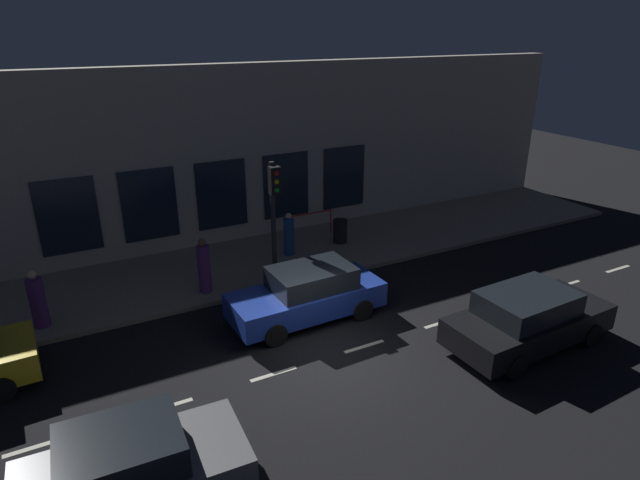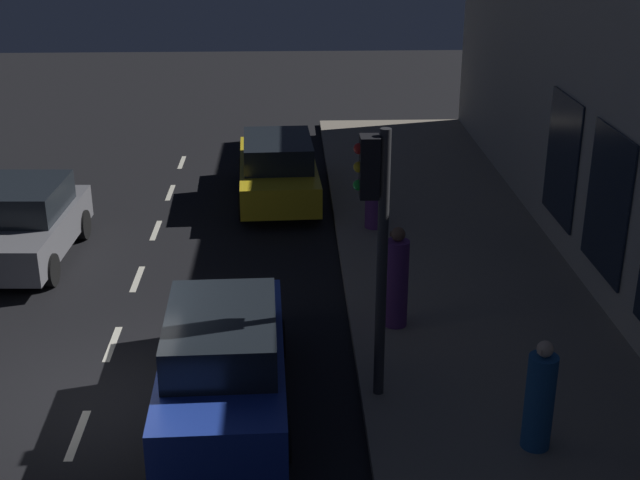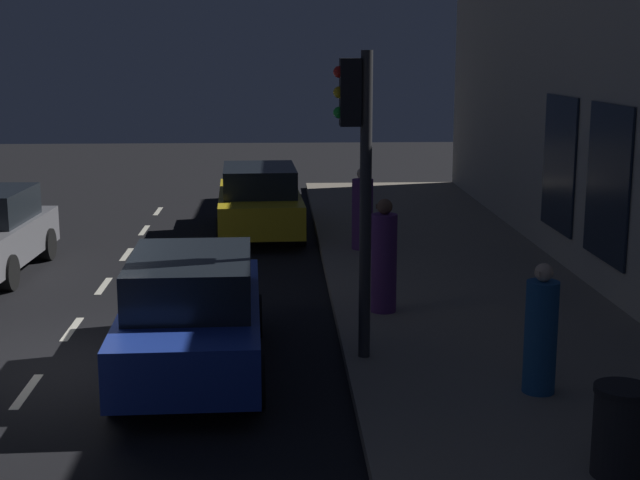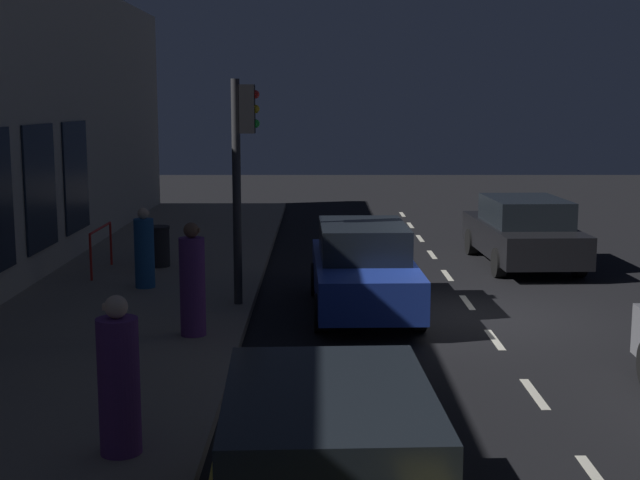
# 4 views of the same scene
# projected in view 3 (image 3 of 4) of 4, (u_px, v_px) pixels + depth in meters

# --- Properties ---
(ground_plane) EXTENTS (60.00, 60.00, 0.00)m
(ground_plane) POSITION_uv_depth(u_px,v_px,m) (46.00, 364.00, 12.40)
(ground_plane) COLOR black
(sidewalk) EXTENTS (4.50, 32.00, 0.15)m
(sidewalk) POSITION_uv_depth(u_px,v_px,m) (507.00, 352.00, 12.67)
(sidewalk) COLOR gray
(sidewalk) RESTS_ON ground
(lane_centre_line) EXTENTS (0.12, 27.20, 0.01)m
(lane_centre_line) POSITION_uv_depth(u_px,v_px,m) (27.00, 391.00, 11.42)
(lane_centre_line) COLOR beige
(lane_centre_line) RESTS_ON ground
(traffic_light) EXTENTS (0.50, 0.32, 3.99)m
(traffic_light) POSITION_uv_depth(u_px,v_px,m) (358.00, 155.00, 11.73)
(traffic_light) COLOR #2D2D30
(traffic_light) RESTS_ON sidewalk
(parked_car_1) EXTENTS (2.05, 4.56, 1.58)m
(parked_car_1) POSITION_uv_depth(u_px,v_px,m) (259.00, 200.00, 20.95)
(parked_car_1) COLOR gold
(parked_car_1) RESTS_ON ground
(parked_car_3) EXTENTS (1.93, 4.45, 1.58)m
(parked_car_3) POSITION_uv_depth(u_px,v_px,m) (192.00, 313.00, 12.00)
(parked_car_3) COLOR #1E389E
(parked_car_3) RESTS_ON ground
(pedestrian_0) EXTENTS (0.46, 0.46, 1.77)m
(pedestrian_0) POSITION_uv_depth(u_px,v_px,m) (384.00, 260.00, 14.23)
(pedestrian_0) COLOR #5B2D70
(pedestrian_0) RESTS_ON sidewalk
(pedestrian_1) EXTENTS (0.54, 0.54, 1.57)m
(pedestrian_1) POSITION_uv_depth(u_px,v_px,m) (541.00, 334.00, 10.86)
(pedestrian_1) COLOR #1E5189
(pedestrian_1) RESTS_ON sidewalk
(pedestrian_2) EXTENTS (0.45, 0.45, 1.67)m
(pedestrian_2) POSITION_uv_depth(u_px,v_px,m) (362.00, 212.00, 18.76)
(pedestrian_2) COLOR #5B2D70
(pedestrian_2) RESTS_ON sidewalk
(trash_bin) EXTENTS (0.56, 0.56, 0.89)m
(trash_bin) POSITION_uv_depth(u_px,v_px,m) (621.00, 431.00, 8.76)
(trash_bin) COLOR black
(trash_bin) RESTS_ON sidewalk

